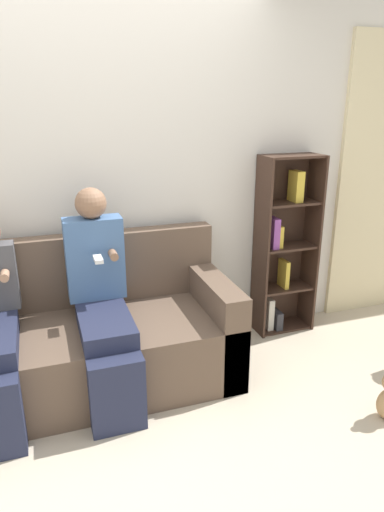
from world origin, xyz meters
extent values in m
plane|color=beige|center=(0.00, 0.00, 0.00)|extent=(14.00, 14.00, 0.00)
cube|color=silver|center=(0.00, 0.96, 1.27)|extent=(10.00, 0.06, 2.55)
cube|color=beige|center=(2.37, 0.91, 1.15)|extent=(0.78, 0.04, 2.30)
cube|color=brown|center=(-0.25, 0.40, 0.23)|extent=(2.16, 0.69, 0.45)
cube|color=brown|center=(-0.25, 0.82, 0.47)|extent=(2.16, 0.14, 0.94)
cube|color=brown|center=(0.74, 0.40, 0.33)|extent=(0.17, 0.69, 0.66)
cube|color=#232842|center=(-0.02, 0.00, 0.23)|extent=(0.31, 0.12, 0.45)
cube|color=#232842|center=(-0.02, 0.31, 0.51)|extent=(0.31, 0.50, 0.11)
cube|color=#476B9E|center=(-0.02, 0.65, 0.83)|extent=(0.36, 0.16, 0.53)
sphere|color=#8C664C|center=(-0.02, 0.65, 1.19)|extent=(0.20, 0.20, 0.20)
cylinder|color=#8C664C|center=(0.08, 0.51, 0.88)|extent=(0.05, 0.10, 0.05)
cube|color=white|center=(-0.02, 0.46, 0.88)|extent=(0.05, 0.12, 0.02)
cylinder|color=tan|center=(-0.57, 0.55, 0.81)|extent=(0.05, 0.10, 0.05)
cube|color=#3D281E|center=(1.25, 0.79, 0.71)|extent=(0.02, 0.25, 1.41)
cube|color=#3D281E|center=(1.70, 0.79, 0.71)|extent=(0.02, 0.25, 1.41)
cube|color=#3D281E|center=(1.47, 0.91, 0.71)|extent=(0.46, 0.02, 1.41)
cube|color=#3D281E|center=(1.47, 0.79, 0.01)|extent=(0.43, 0.22, 0.02)
cube|color=#3D281E|center=(1.47, 0.79, 0.36)|extent=(0.43, 0.22, 0.02)
cube|color=#3D281E|center=(1.47, 0.79, 0.71)|extent=(0.43, 0.22, 0.02)
cube|color=#3D281E|center=(1.47, 0.79, 1.05)|extent=(0.43, 0.22, 0.02)
cube|color=#3D281E|center=(1.47, 0.79, 1.40)|extent=(0.43, 0.22, 0.02)
cube|color=gold|center=(1.52, 0.79, 1.18)|extent=(0.06, 0.13, 0.23)
cube|color=gold|center=(1.38, 0.79, 0.80)|extent=(0.06, 0.12, 0.17)
cube|color=gold|center=(1.46, 0.79, 0.48)|extent=(0.03, 0.13, 0.22)
cube|color=#333338|center=(1.41, 0.79, 0.09)|extent=(0.06, 0.18, 0.15)
cube|color=beige|center=(1.34, 0.79, 0.15)|extent=(0.05, 0.13, 0.26)
cube|color=#934CA3|center=(1.34, 0.79, 0.83)|extent=(0.05, 0.15, 0.24)
camera|label=1|loc=(-0.33, -2.18, 1.80)|focal=32.00mm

